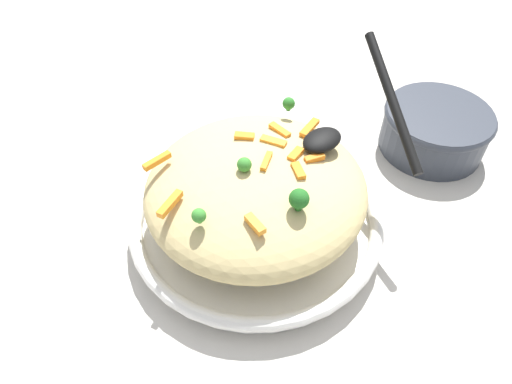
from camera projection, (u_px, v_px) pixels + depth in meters
name	position (u px, v px, depth m)	size (l,w,h in m)	color
ground_plane	(256.00, 229.00, 0.66)	(2.40, 2.40, 0.00)	beige
serving_bowl	(256.00, 219.00, 0.64)	(0.34, 0.34, 0.04)	white
pasta_mound	(256.00, 189.00, 0.60)	(0.29, 0.28, 0.09)	#D1BA7A
carrot_piece_0	(266.00, 161.00, 0.56)	(0.03, 0.01, 0.01)	orange
carrot_piece_1	(296.00, 155.00, 0.58)	(0.02, 0.01, 0.01)	orange
carrot_piece_2	(170.00, 204.00, 0.52)	(0.04, 0.01, 0.01)	orange
carrot_piece_3	(280.00, 130.00, 0.61)	(0.03, 0.01, 0.01)	orange
carrot_piece_4	(314.00, 158.00, 0.57)	(0.03, 0.01, 0.01)	orange
carrot_piece_5	(298.00, 171.00, 0.56)	(0.03, 0.01, 0.01)	orange
carrot_piece_6	(310.00, 128.00, 0.62)	(0.04, 0.01, 0.01)	orange
carrot_piece_7	(273.00, 142.00, 0.59)	(0.03, 0.01, 0.01)	orange
carrot_piece_8	(255.00, 224.00, 0.50)	(0.03, 0.01, 0.01)	orange
carrot_piece_9	(157.00, 161.00, 0.57)	(0.04, 0.01, 0.01)	orange
carrot_piece_10	(244.00, 136.00, 0.60)	(0.03, 0.01, 0.01)	orange
broccoli_floret_0	(299.00, 199.00, 0.51)	(0.02, 0.02, 0.03)	#205B1C
broccoli_floret_1	(289.00, 104.00, 0.64)	(0.02, 0.02, 0.02)	#296820
broccoli_floret_2	(245.00, 165.00, 0.55)	(0.02, 0.02, 0.02)	#377928
broccoli_floret_3	(199.00, 216.00, 0.50)	(0.02, 0.02, 0.02)	#377928
serving_spoon	(351.00, 124.00, 0.58)	(0.15, 0.17, 0.10)	black
companion_bowl	(435.00, 128.00, 0.75)	(0.17, 0.17, 0.07)	#333842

